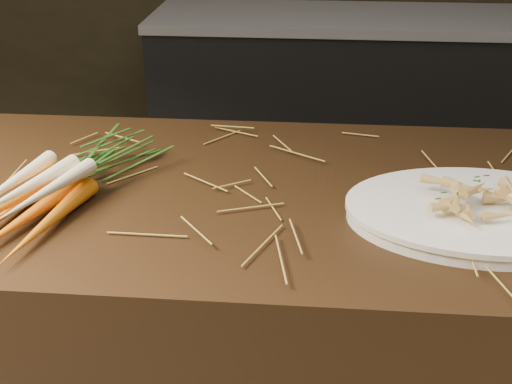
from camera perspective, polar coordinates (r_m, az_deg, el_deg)
main_counter at (r=1.46m, az=-0.72°, el=-15.67°), size 2.40×0.70×0.90m
back_counter at (r=3.12m, az=8.21°, el=7.82°), size 1.82×0.62×0.84m
straw_bedding at (r=1.19m, az=-0.84°, el=0.72°), size 1.40×0.60×0.02m
root_veg_bunch at (r=1.22m, az=-15.58°, el=2.16°), size 0.27×0.51×0.09m
serving_platter at (r=1.15m, az=19.43°, el=-1.96°), size 0.46×0.31×0.02m
roasted_veg_heap at (r=1.13m, az=19.72°, el=-0.30°), size 0.23×0.17×0.05m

